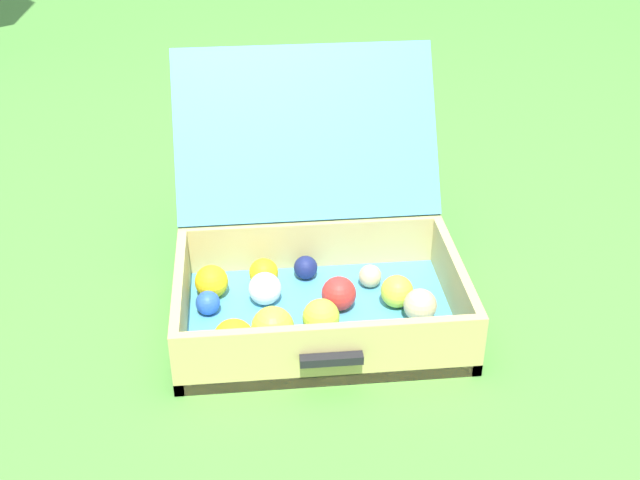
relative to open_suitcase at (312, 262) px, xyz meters
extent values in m
plane|color=#4C8C38|center=(0.07, -0.12, -0.10)|extent=(16.00, 16.00, 0.00)
cube|color=#4799C6|center=(0.01, -0.07, -0.09)|extent=(0.55, 0.37, 0.03)
cube|color=tan|center=(-0.26, -0.07, -0.04)|extent=(0.02, 0.37, 0.13)
cube|color=tan|center=(0.28, -0.07, -0.04)|extent=(0.02, 0.37, 0.13)
cube|color=tan|center=(0.01, -0.25, -0.04)|extent=(0.51, 0.02, 0.13)
cube|color=tan|center=(0.01, 0.11, -0.04)|extent=(0.51, 0.02, 0.13)
cube|color=#4799C6|center=(0.01, 0.22, 0.18)|extent=(0.55, 0.23, 0.32)
cube|color=black|center=(0.01, -0.27, -0.03)|extent=(0.11, 0.02, 0.02)
sphere|color=yellow|center=(-0.20, 0.01, -0.04)|extent=(0.07, 0.07, 0.07)
sphere|color=red|center=(0.05, -0.06, -0.04)|extent=(0.07, 0.07, 0.07)
sphere|color=blue|center=(-0.21, -0.05, -0.05)|extent=(0.05, 0.05, 0.05)
sphere|color=#CCDB38|center=(0.00, -0.13, -0.04)|extent=(0.07, 0.07, 0.07)
sphere|color=#CCDB38|center=(-0.09, -0.16, -0.04)|extent=(0.08, 0.08, 0.08)
sphere|color=#D1B784|center=(0.20, -0.11, -0.04)|extent=(0.06, 0.06, 0.06)
sphere|color=#CCDB38|center=(0.16, -0.06, -0.04)|extent=(0.07, 0.07, 0.07)
sphere|color=white|center=(-0.10, -0.02, -0.04)|extent=(0.07, 0.07, 0.07)
sphere|color=yellow|center=(-0.10, 0.04, -0.05)|extent=(0.06, 0.06, 0.06)
sphere|color=#D1B784|center=(0.12, 0.02, -0.05)|extent=(0.05, 0.05, 0.05)
sphere|color=navy|center=(-0.01, 0.06, -0.05)|extent=(0.05, 0.05, 0.05)
sphere|color=yellow|center=(-0.16, -0.18, -0.04)|extent=(0.08, 0.08, 0.08)
camera|label=1|loc=(-0.12, -1.35, 0.87)|focal=45.71mm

